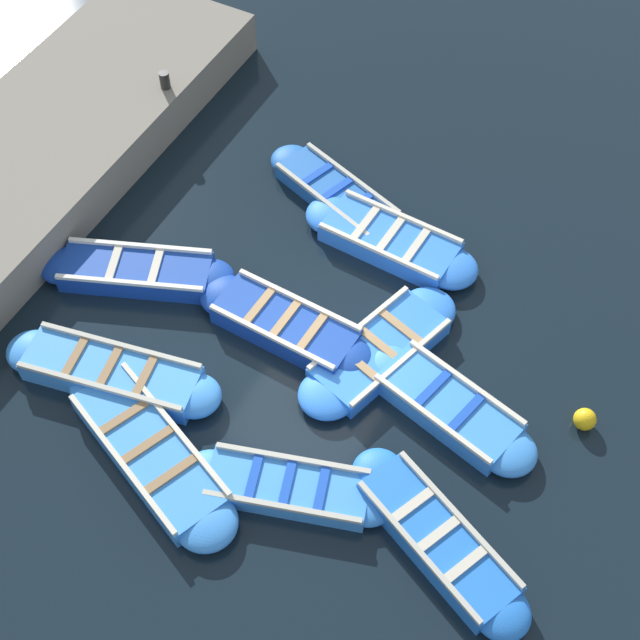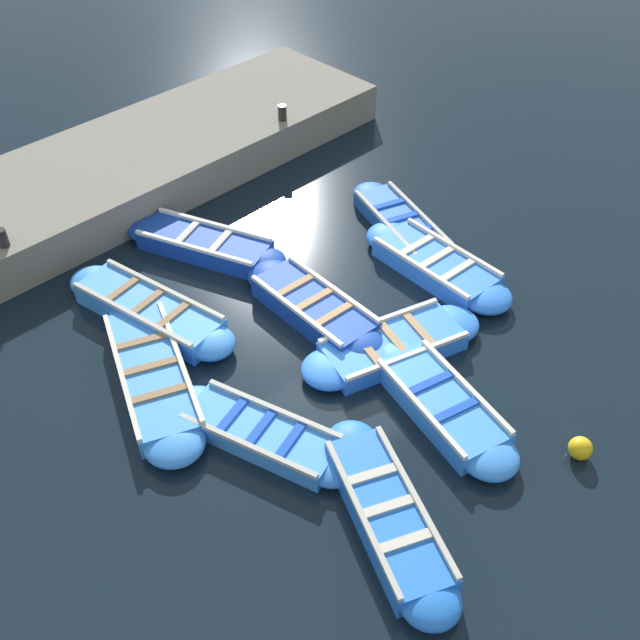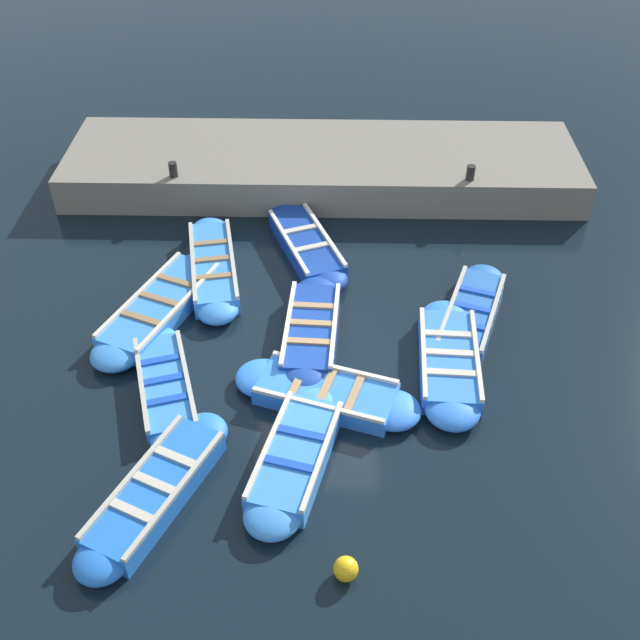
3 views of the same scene
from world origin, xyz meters
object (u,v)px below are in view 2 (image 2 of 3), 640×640
object	(u,v)px
boat_outer_right	(153,375)
bollard_north	(282,113)
boat_near_quay	(205,244)
boat_broadside	(393,346)
boat_end_of_row	(436,265)
boat_drifting	(261,434)
bollard_mid_north	(2,238)
boat_outer_left	(314,308)
boat_inner_gap	(401,224)
boat_mid_row	(149,310)
buoy_orange_near	(580,448)
boat_alongside	(388,515)
boat_centre	(442,404)

from	to	relation	value
boat_outer_right	bollard_north	size ratio (longest dim) A/B	11.52
boat_near_quay	boat_broadside	bearing A→B (deg)	-173.55
boat_end_of_row	boat_drifting	distance (m)	5.15
bollard_north	bollard_mid_north	distance (m)	6.89
boat_outer_left	boat_inner_gap	world-z (taller)	boat_outer_left
boat_end_of_row	boat_broadside	distance (m)	2.40
boat_drifting	boat_inner_gap	distance (m)	6.08
boat_end_of_row	boat_mid_row	distance (m)	5.44
boat_mid_row	boat_end_of_row	bearing A→B (deg)	-120.53
bollard_north	bollard_mid_north	world-z (taller)	same
boat_near_quay	bollard_north	size ratio (longest dim) A/B	10.21
boat_end_of_row	bollard_mid_north	size ratio (longest dim) A/B	9.94
boat_outer_left	boat_end_of_row	bearing A→B (deg)	-106.20
boat_broadside	bollard_mid_north	xyz separation A→B (m)	(6.28, 3.66, 0.88)
bollard_north	boat_near_quay	bearing A→B (deg)	115.26
boat_end_of_row	bollard_north	distance (m)	5.57
boat_inner_gap	buoy_orange_near	bearing A→B (deg)	156.14
boat_outer_right	boat_alongside	bearing A→B (deg)	-170.46
boat_outer_left	bollard_north	xyz separation A→B (m)	(4.67, -3.54, 0.85)
boat_broadside	buoy_orange_near	distance (m)	3.43
boat_end_of_row	boat_near_quay	distance (m)	4.56
boat_end_of_row	boat_inner_gap	distance (m)	1.52
boat_inner_gap	boat_outer_right	bearing A→B (deg)	89.59
boat_outer_left	boat_inner_gap	size ratio (longest dim) A/B	0.98
boat_centre	boat_mid_row	bearing A→B (deg)	21.49
boat_broadside	bollard_mid_north	bearing A→B (deg)	30.26
boat_drifting	buoy_orange_near	distance (m)	4.78
boat_inner_gap	boat_near_quay	distance (m)	4.03
boat_outer_left	boat_mid_row	world-z (taller)	boat_mid_row
boat_centre	boat_alongside	xyz separation A→B (m)	(-0.74, 2.11, 0.01)
bollard_north	boat_centre	bearing A→B (deg)	154.35
boat_inner_gap	buoy_orange_near	distance (m)	6.20
boat_drifting	buoy_orange_near	size ratio (longest dim) A/B	9.31
boat_outer_right	buoy_orange_near	bearing A→B (deg)	-147.42
boat_outer_left	boat_near_quay	size ratio (longest dim) A/B	0.96
boat_outer_left	bollard_mid_north	xyz separation A→B (m)	(4.67, 3.35, 0.85)
boat_outer_left	boat_inner_gap	xyz separation A→B (m)	(0.66, -3.15, -0.05)
boat_broadside	boat_centre	bearing A→B (deg)	161.92
boat_centre	boat_inner_gap	bearing A→B (deg)	-41.89
boat_mid_row	boat_outer_right	bearing A→B (deg)	146.73
buoy_orange_near	boat_broadside	bearing A→B (deg)	5.49
boat_near_quay	boat_alongside	size ratio (longest dim) A/B	1.02
boat_near_quay	boat_end_of_row	bearing A→B (deg)	-143.03
boat_mid_row	boat_alongside	distance (m)	5.79
boat_outer_right	boat_drifting	distance (m)	2.21
boat_end_of_row	boat_inner_gap	size ratio (longest dim) A/B	1.00
boat_near_quay	boat_alongside	distance (m)	6.98
boat_drifting	boat_near_quay	xyz separation A→B (m)	(4.37, -2.35, 0.03)
boat_end_of_row	boat_outer_left	bearing A→B (deg)	73.80
boat_alongside	boat_outer_left	bearing A→B (deg)	-31.07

